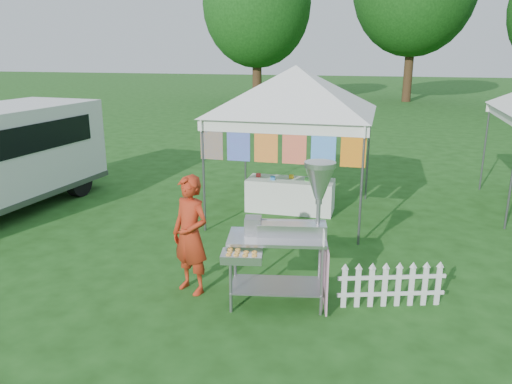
# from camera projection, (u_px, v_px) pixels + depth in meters

# --- Properties ---
(ground) EXTENTS (120.00, 120.00, 0.00)m
(ground) POSITION_uv_depth(u_px,v_px,m) (249.00, 288.00, 7.14)
(ground) COLOR #1B4413
(ground) RESTS_ON ground
(canopy_main) EXTENTS (4.24, 4.24, 3.45)m
(canopy_main) POSITION_uv_depth(u_px,v_px,m) (296.00, 66.00, 9.57)
(canopy_main) COLOR #59595E
(canopy_main) RESTS_ON ground
(tree_left) EXTENTS (6.40, 6.40, 9.53)m
(tree_left) POSITION_uv_depth(u_px,v_px,m) (257.00, 4.00, 29.31)
(tree_left) COLOR #352113
(tree_left) RESTS_ON ground
(donut_cart) EXTENTS (1.42, 1.18, 1.94)m
(donut_cart) POSITION_uv_depth(u_px,v_px,m) (293.00, 224.00, 6.38)
(donut_cart) COLOR gray
(donut_cart) RESTS_ON ground
(vendor) EXTENTS (0.72, 0.62, 1.68)m
(vendor) POSITION_uv_depth(u_px,v_px,m) (191.00, 235.00, 6.84)
(vendor) COLOR #A92C14
(vendor) RESTS_ON ground
(picket_fence) EXTENTS (1.38, 0.46, 0.56)m
(picket_fence) POSITION_uv_depth(u_px,v_px,m) (391.00, 286.00, 6.56)
(picket_fence) COLOR silver
(picket_fence) RESTS_ON ground
(display_table) EXTENTS (1.80, 0.70, 0.68)m
(display_table) POSITION_uv_depth(u_px,v_px,m) (290.00, 195.00, 10.48)
(display_table) COLOR white
(display_table) RESTS_ON ground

